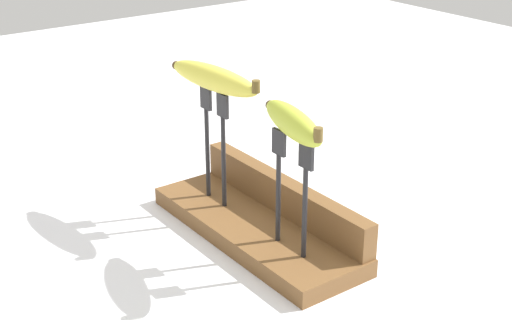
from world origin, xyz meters
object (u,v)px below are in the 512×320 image
Objects in this scene: fork_stand_right at (292,182)px; banana_raised_right at (293,122)px; fork_stand_left at (215,136)px; banana_raised_left at (214,78)px.

fork_stand_right is 1.05× the size of banana_raised_right.
fork_stand_left is 0.19m from fork_stand_right.
banana_raised_left is 0.19m from banana_raised_right.
fork_stand_right is at bearing -0.00° from fork_stand_left.
banana_raised_right is (0.19, 0.00, 0.08)m from fork_stand_left.
fork_stand_right is at bearing 0.00° from banana_raised_left.
fork_stand_left is at bearing -179.99° from banana_raised_right.
banana_raised_right is (-0.00, 0.00, 0.09)m from fork_stand_right.
fork_stand_right is 0.09m from banana_raised_right.
fork_stand_left is at bearing 180.00° from fork_stand_right.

